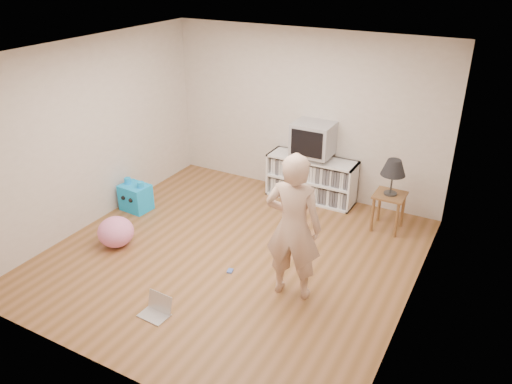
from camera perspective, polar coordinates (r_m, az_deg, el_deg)
The scene contains 13 objects.
ground at distance 6.60m, azimuth -2.76°, elevation -7.20°, with size 4.50×4.50×0.00m, color brown.
walls at distance 5.99m, azimuth -3.03°, elevation 3.25°, with size 4.52×4.52×2.60m.
ceiling at distance 5.62m, azimuth -3.35°, elevation 15.57°, with size 4.50×4.50×0.01m, color white.
media_unit at distance 7.94m, azimuth 6.39°, elevation 1.58°, with size 1.40×0.45×0.70m.
dvd_deck at distance 7.77m, azimuth 6.48°, elevation 4.12°, with size 0.45×0.35×0.07m, color gray.
crt_tv at distance 7.67m, azimuth 6.58°, elevation 6.09°, with size 0.60×0.53×0.50m.
side_table at distance 7.23m, azimuth 14.96°, elevation -1.19°, with size 0.42×0.42×0.55m.
table_lamp at distance 7.01m, azimuth 15.45°, elevation 2.63°, with size 0.34×0.34×0.52m.
person at distance 5.49m, azimuth 4.28°, elevation -4.03°, with size 0.64×0.42×1.75m, color #CFA88D.
laptop at distance 5.73m, azimuth -11.25°, elevation -12.97°, with size 0.33×0.27×0.22m.
playing_cards at distance 6.29m, azimuth -2.98°, elevation -8.99°, with size 0.07×0.09×0.02m, color #4865C1.
plush_blue at distance 7.82m, azimuth -13.59°, elevation -0.56°, with size 0.45×0.40×0.49m.
plush_pink at distance 6.96m, azimuth -15.73°, elevation -4.41°, with size 0.48×0.48×0.41m, color pink.
Camera 1 is at (2.91, -4.69, 3.62)m, focal length 35.00 mm.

